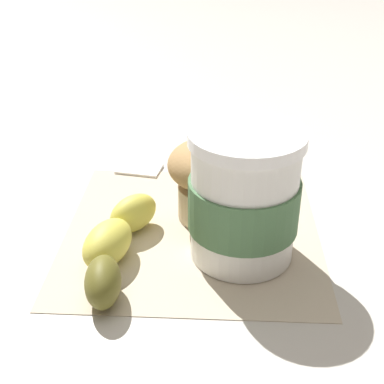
# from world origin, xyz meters

# --- Properties ---
(ground_plane) EXTENTS (3.00, 3.00, 0.00)m
(ground_plane) POSITION_xyz_m (0.00, 0.00, 0.00)
(ground_plane) COLOR beige
(paper_napkin) EXTENTS (0.29, 0.29, 0.00)m
(paper_napkin) POSITION_xyz_m (0.00, 0.00, 0.00)
(paper_napkin) COLOR beige
(paper_napkin) RESTS_ON ground_plane
(coffee_cup) EXTENTS (0.10, 0.10, 0.12)m
(coffee_cup) POSITION_xyz_m (-0.05, 0.02, 0.06)
(coffee_cup) COLOR white
(coffee_cup) RESTS_ON paper_napkin
(muffin) EXTENTS (0.08, 0.08, 0.08)m
(muffin) POSITION_xyz_m (-0.01, -0.03, 0.05)
(muffin) COLOR beige
(muffin) RESTS_ON paper_napkin
(banana) EXTENTS (0.06, 0.16, 0.04)m
(banana) POSITION_xyz_m (0.05, 0.07, 0.02)
(banana) COLOR #D6CC4C
(banana) RESTS_ON paper_napkin
(sugar_packet) EXTENTS (0.05, 0.04, 0.01)m
(sugar_packet) POSITION_xyz_m (0.10, -0.10, 0.00)
(sugar_packet) COLOR white
(sugar_packet) RESTS_ON ground_plane
(wooden_stirrer) EXTENTS (0.05, 0.10, 0.00)m
(wooden_stirrer) POSITION_xyz_m (0.01, -0.16, 0.00)
(wooden_stirrer) COLOR #9E7547
(wooden_stirrer) RESTS_ON ground_plane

